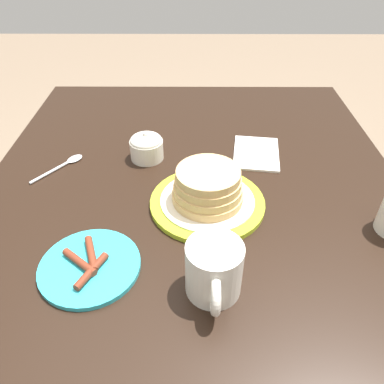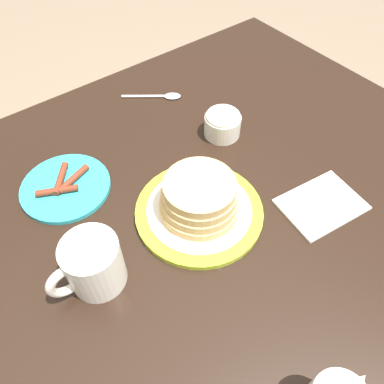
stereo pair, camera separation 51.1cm
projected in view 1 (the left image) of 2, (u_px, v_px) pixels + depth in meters
The scene contains 8 objects.
ground_plane at pixel (192, 370), 1.29m from camera, with size 8.00×8.00×0.00m, color #7A6651.
dining_table at pixel (193, 241), 0.89m from camera, with size 1.30×0.99×0.75m.
pancake_plate at pixel (207, 191), 0.80m from camera, with size 0.25×0.25×0.09m.
side_plate_bacon at pixel (89, 266), 0.68m from camera, with size 0.18×0.18×0.02m.
coffee_mug at pixel (213, 270), 0.61m from camera, with size 0.13×0.10×0.10m.
sugar_bowl at pixel (146, 146), 0.95m from camera, with size 0.08×0.08×0.08m.
napkin at pixel (256, 153), 0.98m from camera, with size 0.17×0.14×0.01m.
spoon at pixel (66, 163), 0.94m from camera, with size 0.13×0.11×0.01m.
Camera 1 is at (0.63, 0.00, 1.28)m, focal length 35.00 mm.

